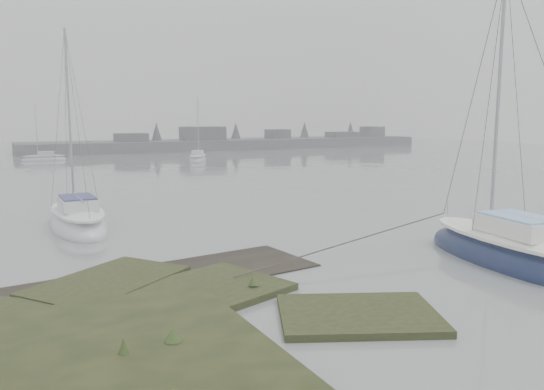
{
  "coord_description": "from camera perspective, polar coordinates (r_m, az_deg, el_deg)",
  "views": [
    {
      "loc": [
        -6.54,
        -9.61,
        4.44
      ],
      "look_at": [
        2.02,
        6.47,
        1.8
      ],
      "focal_mm": 35.0,
      "sensor_mm": 36.0,
      "label": 1
    }
  ],
  "objects": [
    {
      "name": "sailboat_white",
      "position": [
        22.98,
        -20.16,
        -2.72
      ],
      "size": [
        2.08,
        6.17,
        8.69
      ],
      "rotation": [
        0.0,
        0.0,
        0.01
      ],
      "color": "silver",
      "rests_on": "ground"
    },
    {
      "name": "far_shoreline",
      "position": [
        79.0,
        -3.02,
        5.63
      ],
      "size": [
        60.0,
        8.0,
        4.15
      ],
      "color": "#4C4F51",
      "rests_on": "ground"
    },
    {
      "name": "sailboat_far_c",
      "position": [
        60.92,
        -23.31,
        3.58
      ],
      "size": [
        4.5,
        1.63,
        6.28
      ],
      "rotation": [
        0.0,
        0.0,
        1.53
      ],
      "color": "silver",
      "rests_on": "ground"
    },
    {
      "name": "sailboat_main",
      "position": [
        18.04,
        24.28,
        -5.75
      ],
      "size": [
        3.35,
        7.29,
        9.91
      ],
      "rotation": [
        0.0,
        0.0,
        -0.15
      ],
      "color": "#0D183A",
      "rests_on": "ground"
    },
    {
      "name": "sailboat_far_b",
      "position": [
        56.06,
        -7.99,
        3.85
      ],
      "size": [
        3.86,
        5.33,
        7.24
      ],
      "rotation": [
        0.0,
        0.0,
        -0.48
      ],
      "color": "#B2B7BD",
      "rests_on": "ground"
    },
    {
      "name": "ground",
      "position": [
        40.39,
        -18.54,
        1.51
      ],
      "size": [
        160.0,
        160.0,
        0.0
      ],
      "primitive_type": "plane",
      "color": "slate",
      "rests_on": "ground"
    }
  ]
}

